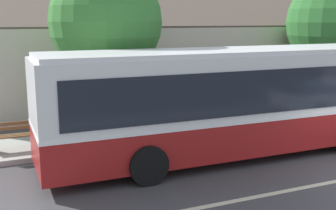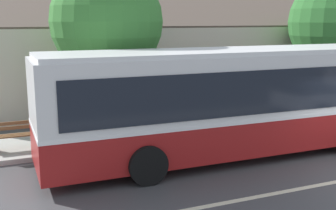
# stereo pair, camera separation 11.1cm
# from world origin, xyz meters

# --- Properties ---
(sidewalk_far) EXTENTS (60.00, 3.00, 0.15)m
(sidewalk_far) POSITION_xyz_m (0.00, 6.00, 0.07)
(sidewalk_far) COLOR #ADAAA3
(sidewalk_far) RESTS_ON ground
(community_building) EXTENTS (27.24, 9.64, 6.27)m
(community_building) POSITION_xyz_m (2.87, 13.47, 1.95)
(community_building) COLOR beige
(community_building) RESTS_ON ground
(transit_bus) EXTENTS (11.39, 2.85, 3.17)m
(transit_bus) POSITION_xyz_m (-2.75, 2.90, 1.70)
(transit_bus) COLOR maroon
(transit_bus) RESTS_ON ground
(bench_by_building) EXTENTS (1.61, 0.51, 0.94)m
(bench_by_building) POSITION_xyz_m (-8.72, 5.38, 0.56)
(bench_by_building) COLOR brown
(bench_by_building) RESTS_ON sidewalk_far
(street_tree_secondary) EXTENTS (3.75, 3.75, 5.82)m
(street_tree_secondary) POSITION_xyz_m (-5.49, 6.37, 3.80)
(street_tree_secondary) COLOR #4C3828
(street_tree_secondary) RESTS_ON ground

